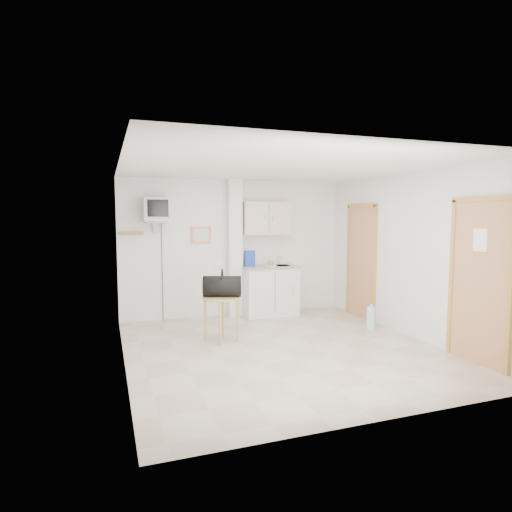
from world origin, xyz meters
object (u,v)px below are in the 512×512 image
object	(u,v)px
crt_television	(157,210)
duffel_bag	(222,286)
round_table	(221,303)
water_bottle	(371,318)

from	to	relation	value
crt_television	duffel_bag	distance (m)	1.93
round_table	duffel_bag	distance (m)	0.26
water_bottle	duffel_bag	bearing A→B (deg)	176.71
round_table	duffel_bag	size ratio (longest dim) A/B	1.08
crt_television	duffel_bag	bearing A→B (deg)	-61.15
water_bottle	round_table	bearing A→B (deg)	176.66
water_bottle	crt_television	bearing A→B (deg)	154.73
duffel_bag	water_bottle	size ratio (longest dim) A/B	1.53
crt_television	duffel_bag	size ratio (longest dim) A/B	3.47
crt_television	round_table	world-z (taller)	crt_television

